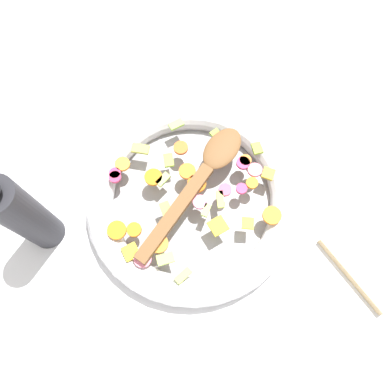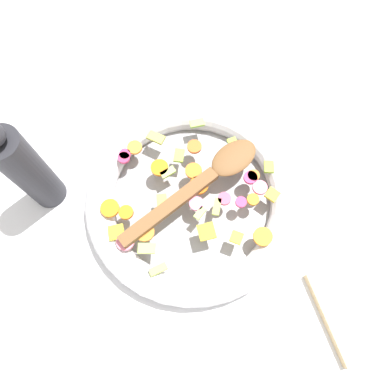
% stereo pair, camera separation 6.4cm
% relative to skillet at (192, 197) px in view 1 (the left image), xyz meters
% --- Properties ---
extents(ground_plane, '(4.00, 4.00, 0.00)m').
position_rel_skillet_xyz_m(ground_plane, '(0.00, 0.00, -0.02)').
color(ground_plane, silver).
extents(skillet, '(0.38, 0.38, 0.05)m').
position_rel_skillet_xyz_m(skillet, '(0.00, 0.00, 0.00)').
color(skillet, gray).
rests_on(skillet, ground_plane).
extents(chopped_vegetables, '(0.31, 0.27, 0.01)m').
position_rel_skillet_xyz_m(chopped_vegetables, '(0.01, -0.00, 0.03)').
color(chopped_vegetables, orange).
rests_on(chopped_vegetables, skillet).
extents(wooden_spoon, '(0.28, 0.14, 0.01)m').
position_rel_skillet_xyz_m(wooden_spoon, '(-0.03, -0.01, 0.04)').
color(wooden_spoon, brown).
rests_on(wooden_spoon, chopped_vegetables).
extents(pepper_mill, '(0.06, 0.06, 0.24)m').
position_rel_skillet_xyz_m(pepper_mill, '(0.24, -0.10, 0.09)').
color(pepper_mill, '#232328').
rests_on(pepper_mill, ground_plane).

